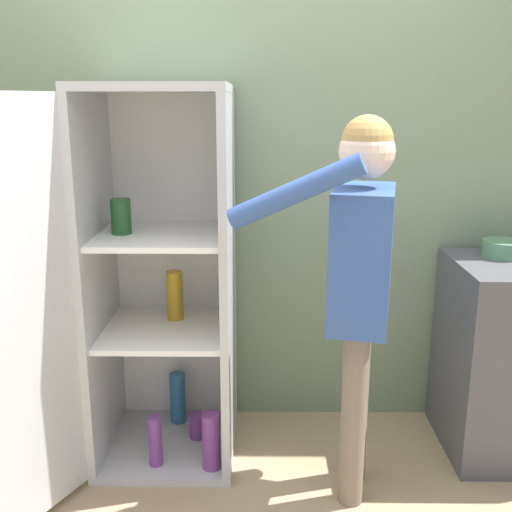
# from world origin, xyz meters

# --- Properties ---
(wall_back) EXTENTS (7.00, 0.06, 2.55)m
(wall_back) POSITION_xyz_m (0.00, 0.98, 1.27)
(wall_back) COLOR gray
(wall_back) RESTS_ON ground_plane
(refrigerator) EXTENTS (0.92, 1.16, 1.66)m
(refrigerator) POSITION_xyz_m (-0.39, 0.54, 0.81)
(refrigerator) COLOR #B7BABC
(refrigerator) RESTS_ON ground_plane
(person) EXTENTS (0.66, 0.51, 1.54)m
(person) POSITION_xyz_m (0.52, 0.31, 0.99)
(person) COLOR #726656
(person) RESTS_ON ground_plane
(bowl) EXTENTS (0.20, 0.20, 0.07)m
(bowl) POSITION_xyz_m (1.25, 0.76, 0.94)
(bowl) COLOR #517F5B
(bowl) RESTS_ON counter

